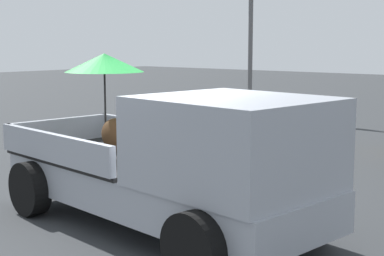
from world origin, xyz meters
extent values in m
plane|color=#2D3033|center=(0.00, 0.00, 0.00)|extent=(80.00, 80.00, 0.00)
cylinder|color=black|center=(1.84, 0.79, 0.40)|extent=(0.82, 0.36, 0.80)
cylinder|color=black|center=(1.64, -1.16, 0.40)|extent=(0.82, 0.36, 0.80)
cylinder|color=black|center=(-1.64, 1.16, 0.40)|extent=(0.82, 0.36, 0.80)
cylinder|color=black|center=(-1.84, -0.79, 0.40)|extent=(0.82, 0.36, 0.80)
cube|color=#9EA3AD|center=(0.00, 0.00, 0.57)|extent=(5.16, 2.31, 0.50)
cube|color=#9EA3AD|center=(1.39, -0.15, 1.36)|extent=(2.28, 2.07, 1.08)
cube|color=#4C606B|center=(2.39, -0.25, 1.56)|extent=(0.24, 1.72, 0.64)
cube|color=black|center=(-1.14, 0.12, 0.85)|extent=(2.98, 2.12, 0.06)
cube|color=#9EA3AD|center=(-1.05, 1.04, 1.08)|extent=(2.80, 0.39, 0.40)
cube|color=#9EA3AD|center=(-1.24, -0.79, 1.08)|extent=(2.80, 0.39, 0.40)
cube|color=#9EA3AD|center=(-2.49, 0.26, 1.08)|extent=(0.29, 1.84, 0.40)
ellipsoid|color=#472D19|center=(-1.11, 0.29, 1.14)|extent=(0.71, 0.39, 0.52)
sphere|color=#472D19|center=(-0.81, 0.25, 1.46)|extent=(0.31, 0.31, 0.28)
cone|color=#472D19|center=(-0.80, 0.33, 1.60)|extent=(0.10, 0.10, 0.12)
cone|color=#472D19|center=(-0.82, 0.17, 1.60)|extent=(0.10, 0.10, 0.12)
cylinder|color=black|center=(-1.34, 0.26, 1.50)|extent=(0.03, 0.03, 1.25)
cone|color=#19722D|center=(-1.34, 0.26, 2.23)|extent=(1.32, 1.32, 0.28)
cylinder|color=#59595B|center=(-6.38, 11.43, 2.05)|extent=(0.16, 0.16, 4.10)
camera|label=1|loc=(5.39, -5.63, 2.53)|focal=54.56mm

